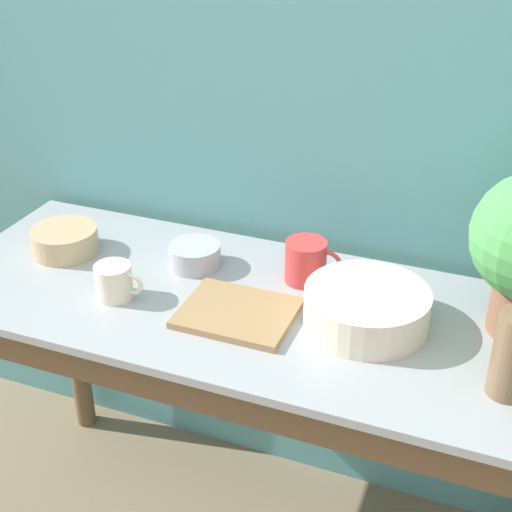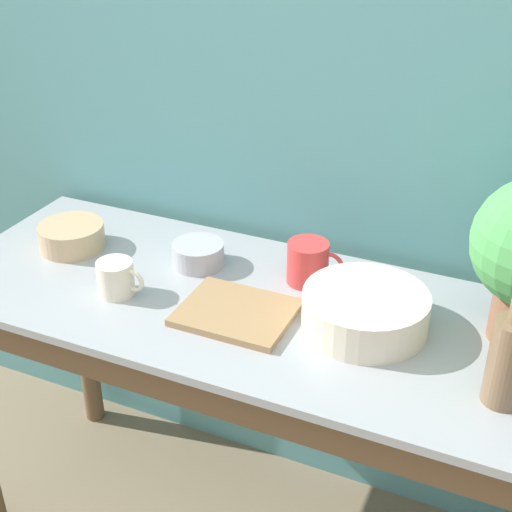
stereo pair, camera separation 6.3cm
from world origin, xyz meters
The scene contains 8 objects.
wall_back centered at (0.00, 0.63, 1.20)m, with size 6.00×0.05×2.40m.
counter_table centered at (0.00, 0.26, 0.63)m, with size 1.50×0.58×0.78m.
bowl_wash_large centered at (0.24, 0.30, 0.82)m, with size 0.26×0.26×0.08m.
mug_red centered at (0.07, 0.42, 0.83)m, with size 0.13×0.10×0.10m.
mug_cream centered at (-0.30, 0.20, 0.82)m, with size 0.12×0.08×0.08m.
bowl_small_steel centered at (-0.20, 0.39, 0.81)m, with size 0.12×0.12×0.06m.
bowl_small_tan centered at (-0.53, 0.34, 0.81)m, with size 0.16×0.16×0.06m.
tray_board centered at (-0.02, 0.23, 0.79)m, with size 0.24×0.20×0.02m.
Camera 1 is at (0.48, -0.94, 1.65)m, focal length 50.00 mm.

